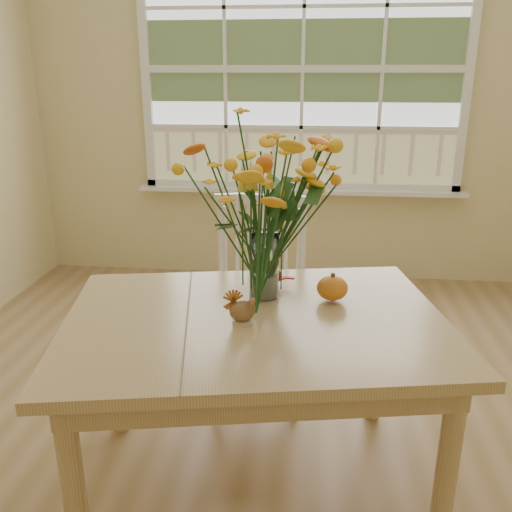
# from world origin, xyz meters

# --- Properties ---
(floor) EXTENTS (4.00, 4.50, 0.01)m
(floor) POSITION_xyz_m (0.00, 0.00, -0.01)
(floor) COLOR olive
(floor) RESTS_ON ground
(wall_back) EXTENTS (4.00, 0.02, 2.70)m
(wall_back) POSITION_xyz_m (0.00, 2.25, 1.35)
(wall_back) COLOR beige
(wall_back) RESTS_ON floor
(window) EXTENTS (2.42, 0.12, 1.74)m
(window) POSITION_xyz_m (0.00, 2.21, 1.53)
(window) COLOR silver
(window) RESTS_ON wall_back
(dining_table) EXTENTS (1.48, 1.18, 0.71)m
(dining_table) POSITION_xyz_m (-0.09, -0.09, 0.62)
(dining_table) COLOR tan
(dining_table) RESTS_ON floor
(windsor_chair) EXTENTS (0.45, 0.43, 0.96)m
(windsor_chair) POSITION_xyz_m (-0.14, 0.60, 0.54)
(windsor_chair) COLOR white
(windsor_chair) RESTS_ON floor
(flower_vase) EXTENTS (0.53, 0.53, 0.63)m
(flower_vase) POSITION_xyz_m (-0.07, 0.10, 1.09)
(flower_vase) COLOR white
(flower_vase) RESTS_ON dining_table
(pumpkin) EXTENTS (0.12, 0.12, 0.09)m
(pumpkin) POSITION_xyz_m (0.19, 0.09, 0.76)
(pumpkin) COLOR #C85517
(pumpkin) RESTS_ON dining_table
(turkey_figurine) EXTENTS (0.11, 0.09, 0.11)m
(turkey_figurine) POSITION_xyz_m (-0.12, -0.14, 0.76)
(turkey_figurine) COLOR #CCB78C
(turkey_figurine) RESTS_ON dining_table
(dark_gourd) EXTENTS (0.13, 0.08, 0.08)m
(dark_gourd) POSITION_xyz_m (-0.06, 0.21, 0.75)
(dark_gourd) COLOR #38160F
(dark_gourd) RESTS_ON dining_table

